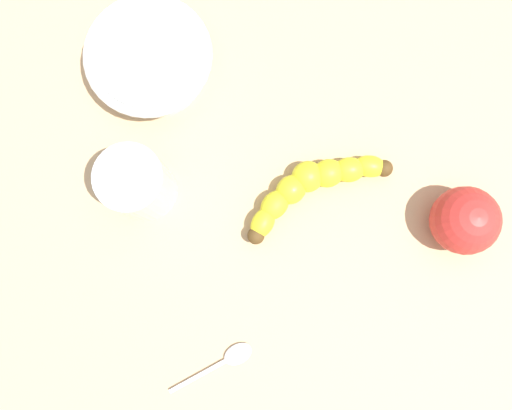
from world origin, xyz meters
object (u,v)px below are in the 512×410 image
smoothie_glass (138,185)px  apple_fruit (465,220)px  ceramic_bowl (150,59)px  teaspoon (233,357)px  banana (311,185)px

smoothie_glass → apple_fruit: (-10.48, -37.52, -1.20)cm
ceramic_bowl → teaspoon: bearing=-173.6°
ceramic_bowl → teaspoon: ceramic_bowl is taller
banana → smoothie_glass: (2.97, 20.52, 3.37)cm
banana → apple_fruit: apple_fruit is taller
banana → teaspoon: 23.19cm
banana → smoothie_glass: size_ratio=1.76×
banana → ceramic_bowl: (18.96, 17.30, 0.99)cm
apple_fruit → ceramic_bowl: bearing=52.3°
banana → apple_fruit: bearing=138.1°
banana → smoothie_glass: 21.00cm
ceramic_bowl → teaspoon: size_ratio=1.44×
smoothie_glass → apple_fruit: size_ratio=1.34×
ceramic_bowl → apple_fruit: apple_fruit is taller
smoothie_glass → teaspoon: bearing=-161.3°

